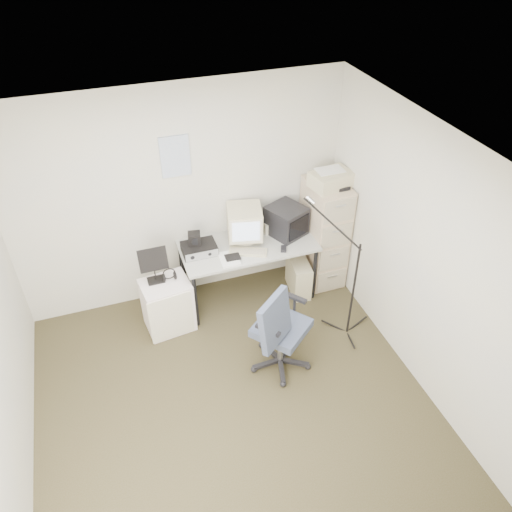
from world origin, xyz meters
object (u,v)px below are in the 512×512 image
object	(u,v)px
desk	(248,270)
office_chair	(281,326)
side_cart	(168,305)
filing_cabinet	(324,233)

from	to	relation	value
desk	office_chair	xyz separation A→B (m)	(-0.04, -1.13, 0.17)
side_cart	desk	bearing A→B (deg)	5.44
filing_cabinet	office_chair	distance (m)	1.53
desk	office_chair	bearing A→B (deg)	-91.96
office_chair	desk	bearing A→B (deg)	49.31
side_cart	filing_cabinet	bearing A→B (deg)	0.38
office_chair	side_cart	bearing A→B (deg)	97.59
filing_cabinet	side_cart	distance (m)	1.99
filing_cabinet	desk	bearing A→B (deg)	-178.19
filing_cabinet	side_cart	xyz separation A→B (m)	(-1.94, -0.25, -0.34)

